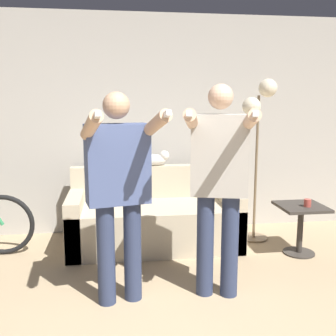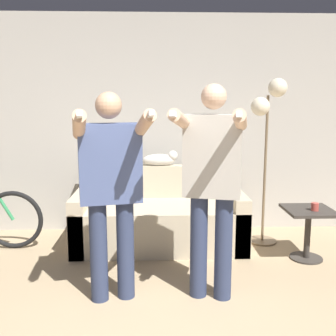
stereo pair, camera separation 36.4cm
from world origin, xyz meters
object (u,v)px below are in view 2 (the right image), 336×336
couch (159,219)px  cup (315,207)px  cat (161,159)px  floor_lamp (268,118)px  person_left (111,182)px  side_table (308,223)px  person_right (212,178)px

couch → cup: (1.52, -0.53, 0.28)m
cat → floor_lamp: (1.16, -0.30, 0.49)m
couch → cup: size_ratio=23.57×
couch → cat: bearing=86.0°
person_left → floor_lamp: (1.57, 1.27, 0.44)m
person_left → floor_lamp: size_ratio=0.91×
person_left → side_table: bearing=10.4°
person_right → floor_lamp: size_ratio=0.94×
couch → cup: bearing=-19.2°
person_left → cat: size_ratio=3.18×
side_table → cup: 0.20m
person_left → person_right: bearing=-11.7°
couch → person_left: size_ratio=1.11×
couch → cup: couch is taller
couch → person_right: size_ratio=1.07×
side_table → floor_lamp: bearing=121.2°
cat → floor_lamp: floor_lamp is taller
person_left → side_table: person_left is taller
couch → side_table: couch is taller
cat → person_left: bearing=-104.8°
side_table → person_right: bearing=-145.2°
side_table → couch: bearing=162.3°
side_table → cup: bearing=-59.4°
person_right → cat: 1.61m
person_left → cup: size_ratio=21.22×
person_left → person_right: size_ratio=0.96×
couch → floor_lamp: 1.63m
cup → floor_lamp: bearing=121.1°
couch → cat: (0.02, 0.33, 0.63)m
person_left → cat: bearing=63.6°
couch → person_left: person_left is taller
person_right → side_table: 1.47m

